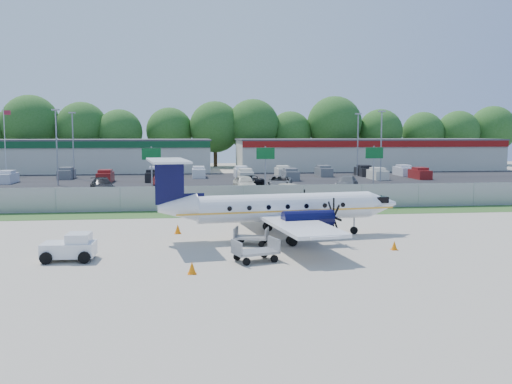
{
  "coord_description": "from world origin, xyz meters",
  "views": [
    {
      "loc": [
        -4.69,
        -32.35,
        6.36
      ],
      "look_at": [
        0.0,
        6.0,
        2.3
      ],
      "focal_mm": 40.0,
      "sensor_mm": 36.0,
      "label": 1
    }
  ],
  "objects": [
    {
      "name": "cone_port_wing",
      "position": [
        -4.5,
        -7.03,
        0.27
      ],
      "size": [
        0.4,
        0.4,
        0.57
      ],
      "color": "orange",
      "rests_on": "ground"
    },
    {
      "name": "aircraft",
      "position": [
        0.89,
        1.24,
        1.86
      ],
      "size": [
        15.71,
        15.44,
        4.81
      ],
      "color": "white",
      "rests_on": "ground"
    },
    {
      "name": "building_west",
      "position": [
        -24.0,
        61.98,
        2.63
      ],
      "size": [
        46.4,
        12.4,
        5.24
      ],
      "color": "beige",
      "rests_on": "ground"
    },
    {
      "name": "parked_car_b",
      "position": [
        -6.99,
        28.71,
        0.0
      ],
      "size": [
        2.69,
        4.07,
        1.29
      ],
      "primitive_type": "imported",
      "rotation": [
        0.0,
        0.0,
        -0.34
      ],
      "color": "#595B5E",
      "rests_on": "ground"
    },
    {
      "name": "parked_car_f",
      "position": [
        -7.62,
        35.42,
        0.0
      ],
      "size": [
        2.78,
        4.51,
        1.4
      ],
      "primitive_type": "imported",
      "rotation": [
        0.0,
        0.0,
        3.47
      ],
      "color": "maroon",
      "rests_on": "ground"
    },
    {
      "name": "road_car_mid",
      "position": [
        4.1,
        19.64,
        0.0
      ],
      "size": [
        6.52,
        4.79,
        1.65
      ],
      "primitive_type": "imported",
      "rotation": [
        0.0,
        0.0,
        -1.96
      ],
      "color": "beige",
      "rests_on": "ground"
    },
    {
      "name": "sign_left",
      "position": [
        -8.0,
        22.91,
        3.61
      ],
      "size": [
        1.8,
        0.26,
        5.0
      ],
      "color": "gray",
      "rests_on": "ground"
    },
    {
      "name": "parked_car_a",
      "position": [
        -13.56,
        29.26,
        0.0
      ],
      "size": [
        3.45,
        5.52,
        1.49
      ],
      "primitive_type": "imported",
      "rotation": [
        0.0,
        0.0,
        0.29
      ],
      "color": "black",
      "rests_on": "ground"
    },
    {
      "name": "building_east",
      "position": [
        26.0,
        61.98,
        2.63
      ],
      "size": [
        44.4,
        12.4,
        5.24
      ],
      "color": "beige",
      "rests_on": "ground"
    },
    {
      "name": "sign_right",
      "position": [
        14.0,
        22.91,
        3.61
      ],
      "size": [
        1.8,
        0.26,
        5.0
      ],
      "color": "gray",
      "rests_on": "ground"
    },
    {
      "name": "light_pole_nw",
      "position": [
        -20.0,
        38.0,
        5.23
      ],
      "size": [
        0.9,
        0.35,
        9.09
      ],
      "color": "gray",
      "rests_on": "ground"
    },
    {
      "name": "tree_line",
      "position": [
        0.0,
        74.0,
        0.0
      ],
      "size": [
        112.0,
        6.0,
        14.0
      ],
      "primitive_type": null,
      "color": "#235519",
      "rests_on": "ground"
    },
    {
      "name": "sign_mid",
      "position": [
        3.0,
        22.91,
        3.61
      ],
      "size": [
        1.8,
        0.26,
        5.0
      ],
      "color": "gray",
      "rests_on": "ground"
    },
    {
      "name": "parked_car_c",
      "position": [
        1.54,
        28.85,
        0.0
      ],
      "size": [
        2.43,
        5.2,
        1.72
      ],
      "primitive_type": "imported",
      "rotation": [
        0.0,
        0.0,
        0.08
      ],
      "color": "beige",
      "rests_on": "ground"
    },
    {
      "name": "light_pole_se",
      "position": [
        20.0,
        48.0,
        5.23
      ],
      "size": [
        0.9,
        0.35,
        9.09
      ],
      "color": "gray",
      "rests_on": "ground"
    },
    {
      "name": "grass_verge",
      "position": [
        0.0,
        12.0,
        0.01
      ],
      "size": [
        170.0,
        4.0,
        0.02
      ],
      "primitive_type": "cube",
      "color": "#2D561E",
      "rests_on": "ground"
    },
    {
      "name": "pushback_tug",
      "position": [
        -10.44,
        -3.53,
        0.65
      ],
      "size": [
        2.57,
        1.87,
        1.36
      ],
      "color": "white",
      "rests_on": "ground"
    },
    {
      "name": "access_road",
      "position": [
        0.0,
        19.0,
        0.01
      ],
      "size": [
        170.0,
        8.0,
        0.02
      ],
      "primitive_type": "cube",
      "color": "black",
      "rests_on": "ground"
    },
    {
      "name": "parked_car_e",
      "position": [
        13.18,
        29.64,
        0.0
      ],
      "size": [
        3.95,
        5.4,
        1.45
      ],
      "primitive_type": "imported",
      "rotation": [
        0.0,
        0.0,
        -0.43
      ],
      "color": "#595B5E",
      "rests_on": "ground"
    },
    {
      "name": "parked_car_d",
      "position": [
        5.45,
        29.41,
        0.0
      ],
      "size": [
        3.93,
        6.26,
        1.61
      ],
      "primitive_type": "imported",
      "rotation": [
        0.0,
        0.0,
        -0.23
      ],
      "color": "#595B5E",
      "rests_on": "ground"
    },
    {
      "name": "cone_nose",
      "position": [
        6.46,
        -3.05,
        0.24
      ],
      "size": [
        0.35,
        0.35,
        0.5
      ],
      "color": "orange",
      "rests_on": "ground"
    },
    {
      "name": "parked_car_g",
      "position": [
        2.66,
        34.87,
        0.0
      ],
      "size": [
        3.79,
        5.14,
        1.3
      ],
      "primitive_type": "imported",
      "rotation": [
        0.0,
        0.0,
        3.54
      ],
      "color": "black",
      "rests_on": "ground"
    },
    {
      "name": "baggage_cart_far",
      "position": [
        -1.1,
        -0.75,
        0.46
      ],
      "size": [
        2.13,
        1.62,
        0.99
      ],
      "color": "gray",
      "rests_on": "ground"
    },
    {
      "name": "cone_starboard_wing",
      "position": [
        -5.29,
        3.41,
        0.28
      ],
      "size": [
        0.42,
        0.42,
        0.6
      ],
      "color": "orange",
      "rests_on": "ground"
    },
    {
      "name": "far_parking_rows",
      "position": [
        0.0,
        45.0,
        0.0
      ],
      "size": [
        56.0,
        10.0,
        1.6
      ],
      "primitive_type": null,
      "color": "gray",
      "rests_on": "ground"
    },
    {
      "name": "light_pole_sw",
      "position": [
        -20.0,
        48.0,
        5.23
      ],
      "size": [
        0.9,
        0.35,
        9.09
      ],
      "color": "gray",
      "rests_on": "ground"
    },
    {
      "name": "parking_lot",
      "position": [
        0.0,
        40.0,
        0.01
      ],
      "size": [
        170.0,
        32.0,
        0.02
      ],
      "primitive_type": "cube",
      "color": "black",
      "rests_on": "ground"
    },
    {
      "name": "baggage_cart_near",
      "position": [
        -1.36,
        -4.93,
        0.52
      ],
      "size": [
        2.42,
        1.86,
        1.12
      ],
      "color": "gray",
      "rests_on": "ground"
    },
    {
      "name": "flagpole_east",
      "position": [
        -30.92,
        55.0,
        5.64
      ],
      "size": [
        1.06,
        0.12,
        10.0
      ],
      "color": "white",
      "rests_on": "ground"
    },
    {
      "name": "light_pole_ne",
      "position": [
        20.0,
        38.0,
        5.23
      ],
      "size": [
        0.9,
        0.35,
        9.09
      ],
      "color": "gray",
      "rests_on": "ground"
    },
    {
      "name": "perimeter_fence",
      "position": [
        0.0,
        14.0,
        1.0
      ],
      "size": [
        120.0,
        0.06,
        1.99
      ],
      "color": "gray",
      "rests_on": "ground"
    },
    {
      "name": "ground",
      "position": [
        0.0,
        0.0,
        0.0
      ],
      "size": [
        170.0,
        170.0,
        0.0
      ],
      "primitive_type": "plane",
      "color": "#B0A795",
      "rests_on": "ground"
    }
  ]
}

